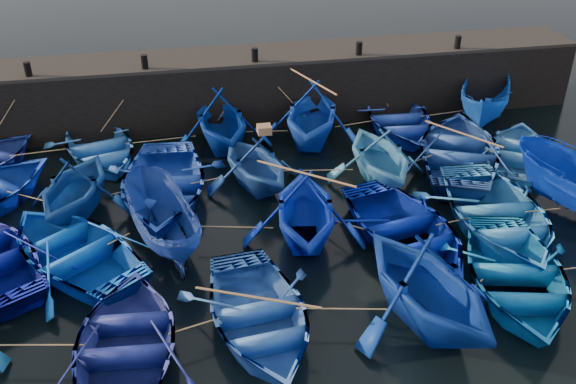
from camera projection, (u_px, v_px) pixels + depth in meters
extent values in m
plane|color=black|center=(311.00, 275.00, 17.00)|extent=(120.00, 120.00, 0.00)
cube|color=black|center=(253.00, 87.00, 25.23)|extent=(26.00, 2.50, 2.50)
cube|color=black|center=(252.00, 55.00, 24.56)|extent=(26.00, 2.50, 0.12)
cylinder|color=black|center=(28.00, 69.00, 22.32)|extent=(0.24, 0.24, 0.50)
cylinder|color=black|center=(145.00, 62.00, 22.98)|extent=(0.24, 0.24, 0.50)
cylinder|color=black|center=(255.00, 55.00, 23.64)|extent=(0.24, 0.24, 0.50)
cylinder|color=black|center=(359.00, 48.00, 24.30)|extent=(0.24, 0.24, 0.50)
cylinder|color=black|center=(458.00, 42.00, 24.96)|extent=(0.24, 0.24, 0.50)
imported|color=blue|center=(99.00, 147.00, 22.38)|extent=(4.61, 5.53, 0.99)
imported|color=navy|center=(220.00, 119.00, 22.91)|extent=(4.00, 4.53, 2.24)
imported|color=blue|center=(312.00, 113.00, 23.25)|extent=(5.14, 5.52, 2.37)
imported|color=#1A3596|center=(398.00, 119.00, 24.40)|extent=(3.84, 5.13, 1.02)
imported|color=#0F49B4|center=(485.00, 100.00, 24.96)|extent=(4.05, 5.15, 1.89)
imported|color=navy|center=(75.00, 185.00, 19.08)|extent=(4.34, 4.68, 2.02)
imported|color=#193FB7|center=(162.00, 185.00, 19.92)|extent=(4.50, 5.94, 1.16)
imported|color=navy|center=(256.00, 162.00, 20.44)|extent=(4.23, 4.55, 1.95)
imported|color=#347FCE|center=(380.00, 154.00, 20.78)|extent=(3.62, 4.13, 2.07)
imported|color=navy|center=(460.00, 150.00, 21.94)|extent=(6.12, 6.98, 1.20)
imported|color=#3576C8|center=(518.00, 151.00, 22.15)|extent=(5.29, 5.68, 0.96)
imported|color=blue|center=(74.00, 249.00, 17.12)|extent=(5.99, 6.28, 1.06)
imported|color=navy|center=(162.00, 222.00, 17.73)|extent=(2.62, 4.49, 1.63)
imported|color=#0929C5|center=(305.00, 208.00, 17.82)|extent=(4.18, 4.64, 2.16)
imported|color=#001486|center=(405.00, 229.00, 17.92)|extent=(4.70, 5.81, 1.07)
imported|color=blue|center=(497.00, 214.00, 18.49)|extent=(4.35, 5.84, 1.16)
imported|color=navy|center=(128.00, 341.00, 14.17)|extent=(3.80, 5.03, 0.99)
imported|color=blue|center=(258.00, 315.00, 14.90)|extent=(3.87, 5.08, 0.99)
imported|color=navy|center=(427.00, 283.00, 14.82)|extent=(4.99, 5.41, 2.37)
imported|color=#0B61AF|center=(516.00, 276.00, 16.11)|extent=(4.79, 5.86, 1.07)
cube|color=olive|center=(264.00, 129.00, 19.92)|extent=(0.43, 0.42, 0.26)
cylinder|color=tan|center=(41.00, 152.00, 21.96)|extent=(2.04, 0.23, 0.04)
cylinder|color=tan|center=(161.00, 140.00, 22.78)|extent=(2.49, 0.20, 0.04)
cylinder|color=tan|center=(267.00, 131.00, 23.39)|extent=(1.52, 0.24, 0.04)
cylinder|color=tan|center=(356.00, 123.00, 23.98)|extent=(1.67, 0.31, 0.04)
cylinder|color=tan|center=(442.00, 114.00, 24.77)|extent=(1.80, 0.25, 0.04)
cylinder|color=tan|center=(27.00, 196.00, 19.42)|extent=(1.27, 0.87, 0.04)
cylinder|color=tan|center=(120.00, 192.00, 19.62)|extent=(0.73, 0.28, 0.04)
cylinder|color=tan|center=(210.00, 180.00, 20.29)|extent=(1.21, 0.30, 0.04)
cylinder|color=tan|center=(318.00, 170.00, 20.84)|extent=(2.24, 0.39, 0.04)
cylinder|color=tan|center=(421.00, 159.00, 21.50)|extent=(1.29, 0.55, 0.04)
cylinder|color=tan|center=(489.00, 151.00, 22.04)|extent=(0.26, 0.26, 0.04)
cylinder|color=tan|center=(30.00, 252.00, 16.97)|extent=(0.42, 0.13, 0.04)
cylinder|color=tan|center=(119.00, 239.00, 17.48)|extent=(0.59, 0.46, 0.04)
cylinder|color=tan|center=(234.00, 227.00, 17.98)|extent=(2.15, 0.53, 0.04)
cylinder|color=tan|center=(355.00, 226.00, 18.00)|extent=(0.94, 0.78, 0.04)
cylinder|color=tan|center=(452.00, 222.00, 18.21)|extent=(1.05, 0.19, 0.04)
cylinder|color=tan|center=(543.00, 210.00, 18.74)|extent=(1.09, 0.05, 0.04)
cylinder|color=tan|center=(28.00, 345.00, 13.99)|extent=(2.47, 0.51, 0.04)
cylinder|color=tan|center=(194.00, 326.00, 14.51)|extent=(1.17, 0.33, 0.04)
cylinder|color=tan|center=(342.00, 309.00, 15.01)|extent=(2.12, 0.48, 0.04)
cylinder|color=tan|center=(471.00, 289.00, 15.62)|extent=(0.90, 0.65, 0.04)
cylinder|color=tan|center=(9.00, 110.00, 22.47)|extent=(1.70, 0.73, 2.09)
cylinder|color=tan|center=(123.00, 101.00, 23.20)|extent=(1.86, 0.53, 2.09)
cylinder|color=tan|center=(236.00, 92.00, 23.95)|extent=(1.57, 0.36, 2.09)
cylinder|color=tan|center=(280.00, 90.00, 24.14)|extent=(1.81, 0.57, 2.09)
cylinder|color=tan|center=(374.00, 81.00, 24.87)|extent=(1.28, 0.29, 2.09)
cylinder|color=tan|center=(465.00, 74.00, 25.59)|extent=(0.87, 0.07, 2.08)
cylinder|color=#99724C|center=(313.00, 81.00, 22.64)|extent=(1.08, 2.84, 0.06)
cylinder|color=#99724C|center=(463.00, 134.00, 21.62)|extent=(1.77, 2.49, 0.06)
cylinder|color=#99724C|center=(305.00, 174.00, 17.26)|extent=(2.34, 1.97, 0.06)
cylinder|color=#99724C|center=(257.00, 298.00, 14.64)|extent=(2.74, 1.32, 0.06)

